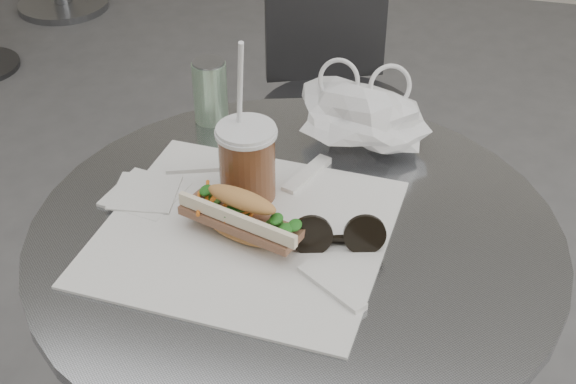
% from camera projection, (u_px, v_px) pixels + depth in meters
% --- Properties ---
extents(cafe_table, '(0.76, 0.76, 0.74)m').
position_uv_depth(cafe_table, '(294.00, 362.00, 1.30)').
color(cafe_table, slate).
rests_on(cafe_table, ground).
extents(chair_far, '(0.41, 0.43, 0.73)m').
position_uv_depth(chair_far, '(333.00, 151.00, 2.05)').
color(chair_far, '#323234').
rests_on(chair_far, ground).
extents(sandwich_paper, '(0.42, 0.40, 0.00)m').
position_uv_depth(sandwich_paper, '(245.00, 232.00, 1.13)').
color(sandwich_paper, white).
rests_on(sandwich_paper, cafe_table).
extents(banh_mi, '(0.23, 0.15, 0.07)m').
position_uv_depth(banh_mi, '(241.00, 217.00, 1.10)').
color(banh_mi, tan).
rests_on(banh_mi, sandwich_paper).
extents(iced_coffee, '(0.09, 0.09, 0.26)m').
position_uv_depth(iced_coffee, '(247.00, 162.00, 1.16)').
color(iced_coffee, brown).
rests_on(iced_coffee, cafe_table).
extents(sunglasses, '(0.13, 0.06, 0.06)m').
position_uv_depth(sunglasses, '(338.00, 237.00, 1.09)').
color(sunglasses, black).
rests_on(sunglasses, cafe_table).
extents(plastic_bag, '(0.22, 0.18, 0.10)m').
position_uv_depth(plastic_bag, '(361.00, 118.00, 1.29)').
color(plastic_bag, white).
rests_on(plastic_bag, cafe_table).
extents(napkin_stack, '(0.12, 0.12, 0.01)m').
position_uv_depth(napkin_stack, '(145.00, 194.00, 1.20)').
color(napkin_stack, white).
rests_on(napkin_stack, cafe_table).
extents(drink_can, '(0.06, 0.06, 0.11)m').
position_uv_depth(drink_can, '(210.00, 91.00, 1.35)').
color(drink_can, '#599963').
rests_on(drink_can, cafe_table).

